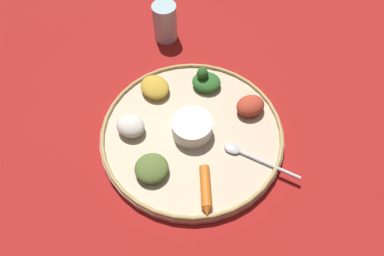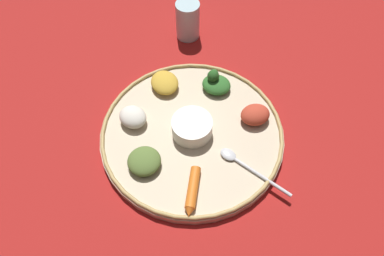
{
  "view_description": "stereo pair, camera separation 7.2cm",
  "coord_description": "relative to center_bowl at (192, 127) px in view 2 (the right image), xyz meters",
  "views": [
    {
      "loc": [
        -0.21,
        0.33,
        0.63
      ],
      "look_at": [
        0.0,
        0.0,
        0.03
      ],
      "focal_mm": 33.32,
      "sensor_mm": 36.0,
      "label": 1
    },
    {
      "loc": [
        -0.27,
        0.29,
        0.63
      ],
      "look_at": [
        0.0,
        0.0,
        0.03
      ],
      "focal_mm": 33.32,
      "sensor_mm": 36.0,
      "label": 2
    }
  ],
  "objects": [
    {
      "name": "center_bowl",
      "position": [
        0.0,
        0.0,
        0.0
      ],
      "size": [
        0.08,
        0.08,
        0.04
      ],
      "color": "silver",
      "rests_on": "platter"
    },
    {
      "name": "spoon",
      "position": [
        -0.12,
        -0.01,
        -0.02
      ],
      "size": [
        0.16,
        0.03,
        0.01
      ],
      "color": "silver",
      "rests_on": "platter"
    },
    {
      "name": "mound_collards",
      "position": [
        0.01,
        0.12,
        -0.01
      ],
      "size": [
        0.09,
        0.09,
        0.03
      ],
      "primitive_type": "ellipsoid",
      "rotation": [
        0.0,
        0.0,
        5.83
      ],
      "color": "#567033",
      "rests_on": "platter"
    },
    {
      "name": "platter",
      "position": [
        0.0,
        0.0,
        -0.03
      ],
      "size": [
        0.38,
        0.38,
        0.02
      ],
      "primitive_type": "cylinder",
      "color": "#C6B293",
      "rests_on": "ground_plane"
    },
    {
      "name": "platter_rim",
      "position": [
        0.0,
        0.0,
        -0.02
      ],
      "size": [
        0.37,
        0.37,
        0.01
      ],
      "primitive_type": "torus",
      "color": "tan",
      "rests_on": "platter"
    },
    {
      "name": "ground_plane",
      "position": [
        0.0,
        0.0,
        -0.04
      ],
      "size": [
        2.4,
        2.4,
        0.0
      ],
      "primitive_type": "plane",
      "color": "maroon"
    },
    {
      "name": "mound_rice_white",
      "position": [
        0.11,
        0.06,
        -0.0
      ],
      "size": [
        0.06,
        0.06,
        0.03
      ],
      "primitive_type": "ellipsoid",
      "rotation": [
        0.0,
        0.0,
        3.23
      ],
      "color": "silver",
      "rests_on": "platter"
    },
    {
      "name": "drinking_glass",
      "position": [
        0.22,
        -0.22,
        0.0
      ],
      "size": [
        0.06,
        0.06,
        0.09
      ],
      "color": "silver",
      "rests_on": "ground_plane"
    },
    {
      "name": "carrot_near_spoon",
      "position": [
        -0.09,
        0.1,
        -0.01
      ],
      "size": [
        0.07,
        0.09,
        0.02
      ],
      "color": "orange",
      "rests_on": "platter"
    },
    {
      "name": "greens_pile",
      "position": [
        0.04,
        -0.12,
        -0.0
      ],
      "size": [
        0.08,
        0.07,
        0.05
      ],
      "color": "#2D6628",
      "rests_on": "platter"
    },
    {
      "name": "mound_berbere_red",
      "position": [
        -0.07,
        -0.11,
        -0.0
      ],
      "size": [
        0.07,
        0.08,
        0.03
      ],
      "primitive_type": "ellipsoid",
      "rotation": [
        0.0,
        0.0,
        1.05
      ],
      "color": "#B73D28",
      "rests_on": "platter"
    },
    {
      "name": "mound_lentil_yellow",
      "position": [
        0.13,
        -0.05,
        -0.01
      ],
      "size": [
        0.09,
        0.08,
        0.03
      ],
      "primitive_type": "ellipsoid",
      "rotation": [
        0.0,
        0.0,
        5.9
      ],
      "color": "gold",
      "rests_on": "platter"
    }
  ]
}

